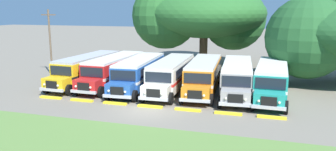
# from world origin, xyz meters

# --- Properties ---
(ground_plane) EXTENTS (220.00, 220.00, 0.00)m
(ground_plane) POSITION_xyz_m (0.00, 0.00, 0.00)
(ground_plane) COLOR slate
(foreground_grass_strip) EXTENTS (80.00, 8.07, 0.01)m
(foreground_grass_strip) POSITION_xyz_m (0.00, -7.24, 0.00)
(foreground_grass_strip) COLOR olive
(foreground_grass_strip) RESTS_ON ground_plane
(parked_bus_slot_0) EXTENTS (3.02, 10.88, 2.82)m
(parked_bus_slot_0) POSITION_xyz_m (-9.07, 7.11, 1.58)
(parked_bus_slot_0) COLOR yellow
(parked_bus_slot_0) RESTS_ON ground_plane
(parked_bus_slot_1) EXTENTS (2.81, 10.86, 2.82)m
(parked_bus_slot_1) POSITION_xyz_m (-6.17, 7.29, 1.58)
(parked_bus_slot_1) COLOR red
(parked_bus_slot_1) RESTS_ON ground_plane
(parked_bus_slot_2) EXTENTS (3.24, 10.92, 2.82)m
(parked_bus_slot_2) POSITION_xyz_m (-3.22, 6.73, 1.58)
(parked_bus_slot_2) COLOR #23519E
(parked_bus_slot_2) RESTS_ON ground_plane
(parked_bus_slot_3) EXTENTS (3.00, 10.88, 2.82)m
(parked_bus_slot_3) POSITION_xyz_m (-0.05, 6.90, 1.58)
(parked_bus_slot_3) COLOR silver
(parked_bus_slot_3) RESTS_ON ground_plane
(parked_bus_slot_4) EXTENTS (3.32, 10.94, 2.82)m
(parked_bus_slot_4) POSITION_xyz_m (2.96, 7.37, 1.58)
(parked_bus_slot_4) COLOR orange
(parked_bus_slot_4) RESTS_ON ground_plane
(parked_bus_slot_5) EXTENTS (3.37, 10.94, 2.82)m
(parked_bus_slot_5) POSITION_xyz_m (6.03, 7.15, 1.58)
(parked_bus_slot_5) COLOR #9E9993
(parked_bus_slot_5) RESTS_ON ground_plane
(parked_bus_slot_6) EXTENTS (2.97, 10.88, 2.82)m
(parked_bus_slot_6) POSITION_xyz_m (8.99, 7.11, 1.58)
(parked_bus_slot_6) COLOR teal
(parked_bus_slot_6) RESTS_ON ground_plane
(curb_wheelstop_0) EXTENTS (2.00, 0.36, 0.15)m
(curb_wheelstop_0) POSITION_xyz_m (-9.04, 0.87, 0.07)
(curb_wheelstop_0) COLOR yellow
(curb_wheelstop_0) RESTS_ON ground_plane
(curb_wheelstop_1) EXTENTS (2.00, 0.36, 0.15)m
(curb_wheelstop_1) POSITION_xyz_m (-6.03, 0.87, 0.07)
(curb_wheelstop_1) COLOR yellow
(curb_wheelstop_1) RESTS_ON ground_plane
(curb_wheelstop_2) EXTENTS (2.00, 0.36, 0.15)m
(curb_wheelstop_2) POSITION_xyz_m (-3.01, 0.87, 0.07)
(curb_wheelstop_2) COLOR yellow
(curb_wheelstop_2) RESTS_ON ground_plane
(curb_wheelstop_3) EXTENTS (2.00, 0.36, 0.15)m
(curb_wheelstop_3) POSITION_xyz_m (0.00, 0.87, 0.07)
(curb_wheelstop_3) COLOR yellow
(curb_wheelstop_3) RESTS_ON ground_plane
(curb_wheelstop_4) EXTENTS (2.00, 0.36, 0.15)m
(curb_wheelstop_4) POSITION_xyz_m (3.01, 0.87, 0.07)
(curb_wheelstop_4) COLOR yellow
(curb_wheelstop_4) RESTS_ON ground_plane
(curb_wheelstop_5) EXTENTS (2.00, 0.36, 0.15)m
(curb_wheelstop_5) POSITION_xyz_m (6.03, 0.87, 0.07)
(curb_wheelstop_5) COLOR yellow
(curb_wheelstop_5) RESTS_ON ground_plane
(curb_wheelstop_6) EXTENTS (2.00, 0.36, 0.15)m
(curb_wheelstop_6) POSITION_xyz_m (9.04, 0.87, 0.07)
(curb_wheelstop_6) COLOR yellow
(curb_wheelstop_6) RESTS_ON ground_plane
(broad_shade_tree) EXTENTS (17.04, 16.05, 12.08)m
(broad_shade_tree) POSITION_xyz_m (0.03, 21.46, 6.93)
(broad_shade_tree) COLOR brown
(broad_shade_tree) RESTS_ON ground_plane
(utility_pole) EXTENTS (1.80, 0.20, 7.48)m
(utility_pole) POSITION_xyz_m (-14.85, 9.17, 3.99)
(utility_pole) COLOR brown
(utility_pole) RESTS_ON ground_plane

